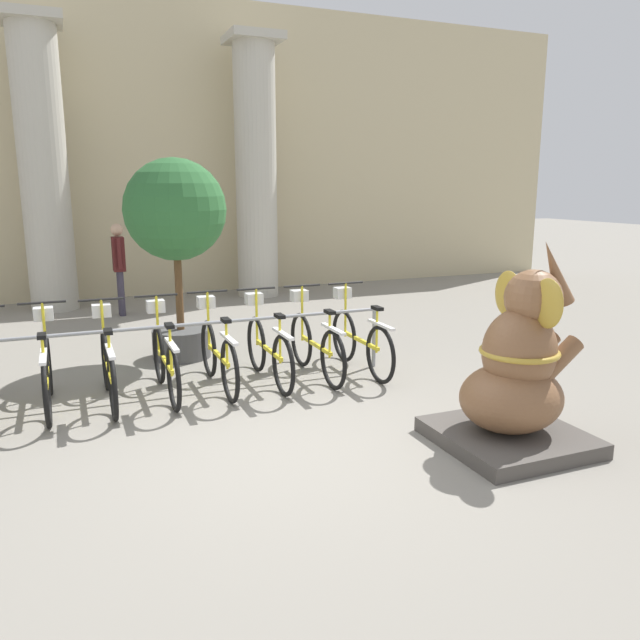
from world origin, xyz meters
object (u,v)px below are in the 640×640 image
bicycle_6 (268,348)px  bicycle_7 (315,343)px  bicycle_2 (47,371)px  bicycle_5 (218,353)px  bicycle_4 (165,359)px  bicycle_8 (360,339)px  elephant_statue (517,377)px  potted_tree (176,222)px  person_pedestrian (119,261)px  bicycle_3 (108,366)px

bicycle_6 → bicycle_7: size_ratio=1.00×
bicycle_2 → bicycle_5: size_ratio=1.00×
bicycle_4 → bicycle_8: (2.39, 0.01, 0.00)m
bicycle_8 → elephant_statue: (0.28, -2.56, 0.21)m
bicycle_5 → bicycle_6: 0.60m
bicycle_5 → bicycle_8: bearing=-0.8°
bicycle_5 → elephant_statue: elephant_statue is taller
bicycle_7 → potted_tree: 2.44m
bicycle_8 → bicycle_7: bearing=178.8°
bicycle_4 → person_pedestrian: (-0.04, 4.73, 0.56)m
potted_tree → bicycle_4: bearing=-106.3°
bicycle_7 → person_pedestrian: size_ratio=1.05×
elephant_statue → potted_tree: size_ratio=0.70×
bicycle_5 → potted_tree: size_ratio=0.65×
bicycle_4 → bicycle_7: (1.79, 0.03, 0.00)m
bicycle_6 → potted_tree: size_ratio=0.65×
bicycle_3 → bicycle_8: 2.98m
bicycle_4 → bicycle_8: size_ratio=1.00×
bicycle_5 → bicycle_2: bearing=-179.3°
bicycle_5 → bicycle_7: (1.19, -0.01, 0.00)m
bicycle_2 → person_pedestrian: (1.15, 4.71, 0.56)m
bicycle_4 → bicycle_5: same height
bicycle_2 → bicycle_5: same height
bicycle_8 → elephant_statue: size_ratio=0.92×
elephant_statue → person_pedestrian: size_ratio=1.14×
person_pedestrian → bicycle_7: bearing=-68.7°
elephant_statue → person_pedestrian: 7.77m
bicycle_3 → bicycle_5: same height
bicycle_4 → bicycle_5: (0.60, 0.04, 0.00)m
bicycle_6 → elephant_statue: size_ratio=0.92×
bicycle_2 → bicycle_8: same height
potted_tree → bicycle_2: bearing=-137.7°
bicycle_8 → elephant_statue: bearing=-83.7°
bicycle_4 → potted_tree: (0.44, 1.50, 1.39)m
elephant_statue → person_pedestrian: bearing=110.4°
bicycle_2 → elephant_statue: elephant_statue is taller
bicycle_7 → elephant_statue: bearing=-71.1°
bicycle_2 → potted_tree: size_ratio=0.65×
bicycle_7 → elephant_statue: 2.73m
bicycle_6 → elephant_statue: 2.98m
bicycle_4 → bicycle_6: size_ratio=1.00×
bicycle_5 → elephant_statue: size_ratio=0.92×
person_pedestrian → bicycle_4: bearing=-89.5°
bicycle_3 → bicycle_7: same height
bicycle_3 → potted_tree: 2.32m
person_pedestrian → bicycle_2: bearing=-103.7°
bicycle_2 → bicycle_8: bearing=-0.0°
person_pedestrian → bicycle_3: bearing=-96.6°
bicycle_3 → bicycle_4: 0.60m
bicycle_2 → bicycle_5: bearing=0.7°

